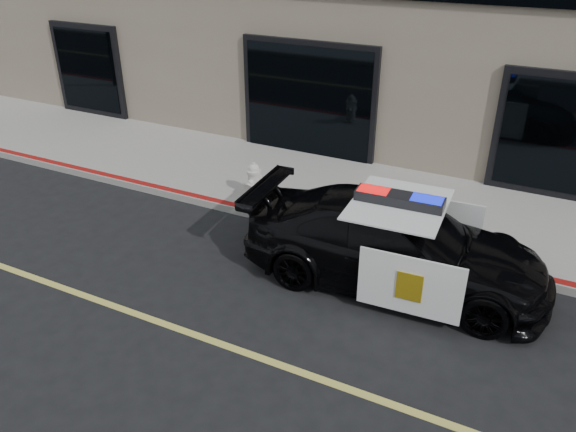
% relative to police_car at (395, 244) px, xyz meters
% --- Properties ---
extents(ground, '(120.00, 120.00, 0.00)m').
position_rel_police_car_xyz_m(ground, '(-2.55, -2.59, -0.72)').
color(ground, black).
rests_on(ground, ground).
extents(sidewalk_n, '(60.00, 3.50, 0.15)m').
position_rel_police_car_xyz_m(sidewalk_n, '(-2.55, 2.66, -0.64)').
color(sidewalk_n, gray).
rests_on(sidewalk_n, ground).
extents(police_car, '(2.52, 5.09, 1.60)m').
position_rel_police_car_xyz_m(police_car, '(0.00, 0.00, 0.00)').
color(police_car, black).
rests_on(police_car, ground).
extents(fire_hydrant, '(0.35, 0.49, 0.78)m').
position_rel_police_car_xyz_m(fire_hydrant, '(-3.44, 1.46, -0.20)').
color(fire_hydrant, silver).
rests_on(fire_hydrant, sidewalk_n).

